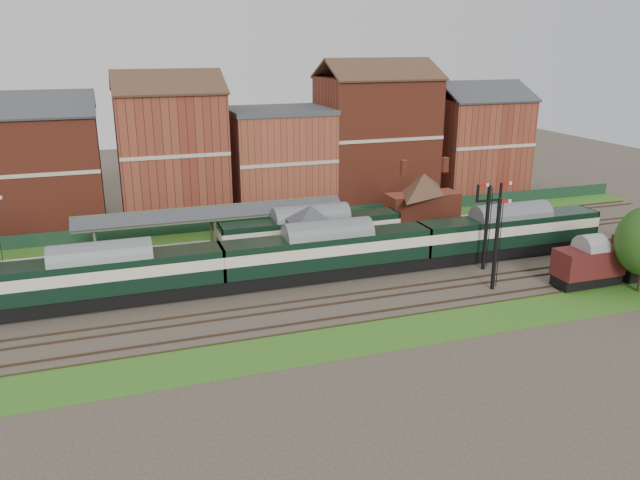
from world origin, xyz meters
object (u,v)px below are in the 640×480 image
object	(u,v)px
dmu_train	(328,251)
goods_van_a	(588,264)
platform_railcar	(311,232)
signal_box	(311,235)
semaphore_bracket	(487,221)

from	to	relation	value
dmu_train	goods_van_a	distance (m)	22.49
platform_railcar	dmu_train	bearing A→B (deg)	-94.90
signal_box	semaphore_bracket	world-z (taller)	semaphore_bracket
dmu_train	platform_railcar	size ratio (longest dim) A/B	3.15
semaphore_bracket	dmu_train	distance (m)	14.91
semaphore_bracket	goods_van_a	xyz separation A→B (m)	(6.06, -6.50, -2.60)
semaphore_bracket	platform_railcar	size ratio (longest dim) A/B	0.45
signal_box	goods_van_a	distance (m)	24.42
semaphore_bracket	goods_van_a	world-z (taller)	semaphore_bracket
signal_box	semaphore_bracket	distance (m)	16.16
signal_box	goods_van_a	size ratio (longest dim) A/B	1.02
signal_box	dmu_train	world-z (taller)	signal_box
goods_van_a	platform_railcar	bearing A→B (deg)	142.29
signal_box	dmu_train	bearing A→B (deg)	-81.40
platform_railcar	semaphore_bracket	bearing A→B (deg)	-32.75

